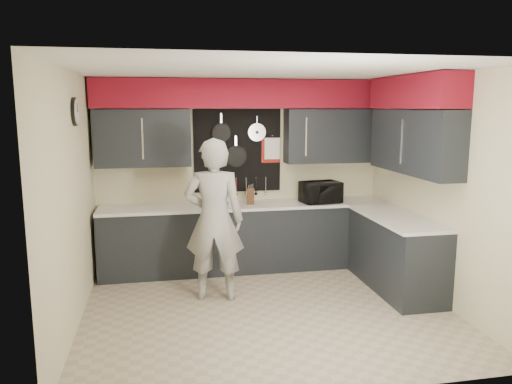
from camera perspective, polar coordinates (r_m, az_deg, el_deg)
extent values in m
plane|color=tan|center=(5.72, 1.26, -13.25)|extent=(4.00, 4.00, 0.00)
cube|color=beige|center=(7.04, -1.72, 2.12)|extent=(4.00, 0.01, 2.60)
cube|color=black|center=(6.75, -12.81, 6.03)|extent=(1.24, 0.32, 0.75)
cube|color=black|center=(7.16, 8.68, 6.36)|extent=(1.34, 0.32, 0.75)
cube|color=maroon|center=(6.81, -1.53, 11.14)|extent=(3.94, 0.36, 0.38)
cube|color=black|center=(6.99, -2.13, 4.74)|extent=(1.22, 0.03, 1.15)
cylinder|color=black|center=(6.90, -3.99, 6.78)|extent=(0.26, 0.04, 0.26)
cylinder|color=black|center=(6.95, -2.32, 4.09)|extent=(0.30, 0.04, 0.30)
cylinder|color=black|center=(6.95, -4.42, 1.50)|extent=(0.27, 0.04, 0.27)
cylinder|color=silver|center=(6.98, 0.11, 6.84)|extent=(0.25, 0.02, 0.25)
cube|color=#9B150B|center=(7.06, 1.68, 4.75)|extent=(0.26, 0.01, 0.34)
cube|color=white|center=(7.04, 1.87, 4.99)|extent=(0.22, 0.01, 0.30)
cylinder|color=silver|center=(6.97, -5.73, 0.58)|extent=(0.01, 0.01, 0.20)
cylinder|color=silver|center=(6.98, -4.57, 0.62)|extent=(0.01, 0.01, 0.20)
cylinder|color=silver|center=(7.00, -3.42, 0.66)|extent=(0.01, 0.01, 0.20)
cylinder|color=silver|center=(7.02, -2.27, 0.69)|extent=(0.01, 0.01, 0.20)
cylinder|color=silver|center=(7.04, -1.13, 0.73)|extent=(0.01, 0.01, 0.20)
cylinder|color=silver|center=(7.07, 0.00, 0.76)|extent=(0.01, 0.01, 0.20)
cylinder|color=silver|center=(7.10, 1.12, 0.80)|extent=(0.01, 0.01, 0.20)
cube|color=beige|center=(6.09, 19.99, 0.33)|extent=(0.01, 3.50, 2.60)
cube|color=black|center=(6.21, 17.61, 5.52)|extent=(0.32, 1.70, 0.75)
cube|color=maroon|center=(6.19, 17.73, 10.83)|extent=(0.36, 1.70, 0.38)
cube|color=beige|center=(5.30, -20.28, -1.02)|extent=(0.01, 3.50, 2.60)
cylinder|color=black|center=(5.61, -20.01, 8.62)|extent=(0.04, 0.30, 0.30)
cylinder|color=white|center=(5.60, -19.79, 8.63)|extent=(0.01, 0.26, 0.26)
cube|color=black|center=(6.92, -1.29, -5.27)|extent=(3.90, 0.60, 0.88)
cube|color=white|center=(6.80, -1.28, -1.56)|extent=(3.90, 0.63, 0.04)
cube|color=black|center=(6.43, 15.66, -6.82)|extent=(0.60, 1.60, 0.88)
cube|color=white|center=(6.31, 15.73, -2.82)|extent=(0.63, 1.60, 0.04)
cube|color=black|center=(6.79, -0.90, -9.01)|extent=(3.90, 0.06, 0.10)
imported|color=black|center=(6.94, 7.39, -0.03)|extent=(0.57, 0.43, 0.29)
cube|color=#3E2013|center=(6.78, -0.63, -0.49)|extent=(0.12, 0.12, 0.22)
cylinder|color=white|center=(6.84, -3.21, -0.70)|extent=(0.12, 0.12, 0.15)
cube|color=black|center=(6.73, -4.09, -1.41)|extent=(0.25, 0.28, 0.03)
cube|color=black|center=(6.78, -4.20, 0.07)|extent=(0.20, 0.12, 0.31)
cube|color=black|center=(6.68, -4.13, 1.10)|extent=(0.25, 0.28, 0.06)
cylinder|color=black|center=(6.69, -4.08, -0.70)|extent=(0.11, 0.11, 0.15)
imported|color=#9B9B99|center=(5.78, -4.80, -3.19)|extent=(0.77, 0.58, 1.89)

